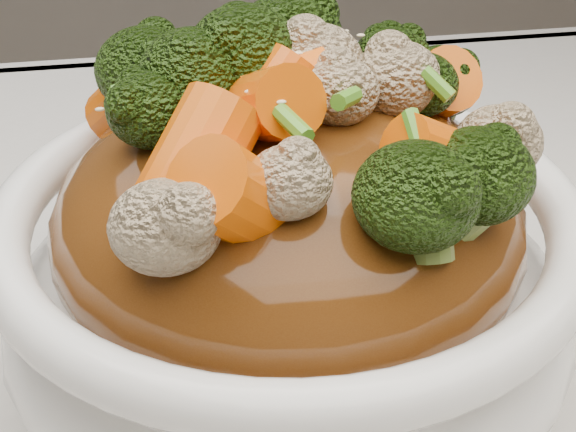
{
  "coord_description": "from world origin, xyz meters",
  "views": [
    {
      "loc": [
        -0.06,
        -0.28,
        1.02
      ],
      "look_at": [
        -0.01,
        0.01,
        0.83
      ],
      "focal_mm": 55.0,
      "sensor_mm": 36.0,
      "label": 1
    }
  ],
  "objects": [
    {
      "name": "tablecloth",
      "position": [
        0.0,
        0.0,
        0.73
      ],
      "size": [
        1.2,
        0.8,
        0.04
      ],
      "primitive_type": "cube",
      "color": "silver",
      "rests_on": "dining_table"
    },
    {
      "name": "bowl",
      "position": [
        -0.01,
        0.01,
        0.8
      ],
      "size": [
        0.26,
        0.26,
        0.09
      ],
      "primitive_type": null,
      "rotation": [
        0.0,
        0.0,
        -0.08
      ],
      "color": "white",
      "rests_on": "tablecloth"
    },
    {
      "name": "sauce_base",
      "position": [
        -0.01,
        0.01,
        0.83
      ],
      "size": [
        0.21,
        0.21,
        0.11
      ],
      "primitive_type": "ellipsoid",
      "rotation": [
        0.0,
        0.0,
        -0.08
      ],
      "color": "#552C0E",
      "rests_on": "bowl"
    },
    {
      "name": "carrots",
      "position": [
        -0.01,
        0.01,
        0.9
      ],
      "size": [
        0.21,
        0.21,
        0.06
      ],
      "primitive_type": null,
      "rotation": [
        0.0,
        0.0,
        -0.08
      ],
      "color": "#E65E07",
      "rests_on": "sauce_base"
    },
    {
      "name": "broccoli",
      "position": [
        -0.01,
        0.01,
        0.9
      ],
      "size": [
        0.21,
        0.21,
        0.05
      ],
      "primitive_type": null,
      "rotation": [
        0.0,
        0.0,
        -0.08
      ],
      "color": "black",
      "rests_on": "sauce_base"
    },
    {
      "name": "cauliflower",
      "position": [
        -0.01,
        0.01,
        0.9
      ],
      "size": [
        0.21,
        0.21,
        0.04
      ],
      "primitive_type": null,
      "rotation": [
        0.0,
        0.0,
        -0.08
      ],
      "color": "tan",
      "rests_on": "sauce_base"
    },
    {
      "name": "scallions",
      "position": [
        -0.01,
        0.01,
        0.9
      ],
      "size": [
        0.15,
        0.15,
        0.02
      ],
      "primitive_type": null,
      "rotation": [
        0.0,
        0.0,
        -0.08
      ],
      "color": "#4A9021",
      "rests_on": "sauce_base"
    },
    {
      "name": "sesame_seeds",
      "position": [
        -0.01,
        0.01,
        0.9
      ],
      "size": [
        0.18,
        0.18,
        0.01
      ],
      "primitive_type": null,
      "rotation": [
        0.0,
        0.0,
        -0.08
      ],
      "color": "beige",
      "rests_on": "sauce_base"
    }
  ]
}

